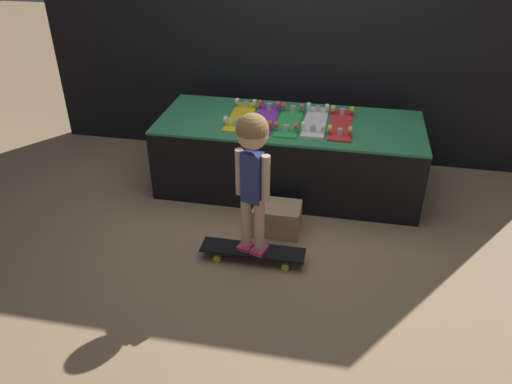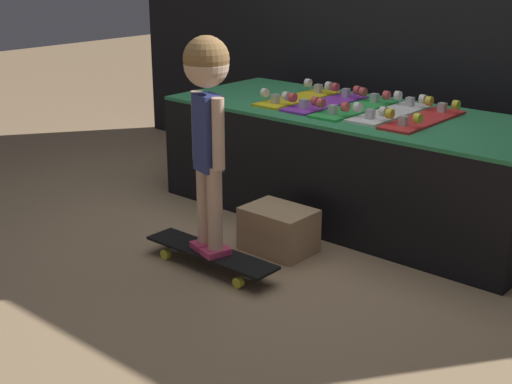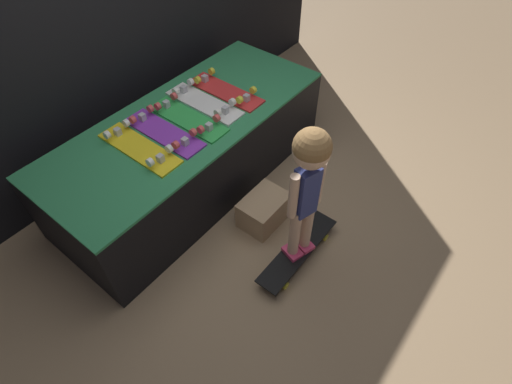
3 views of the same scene
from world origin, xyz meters
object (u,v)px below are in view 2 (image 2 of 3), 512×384
skateboard_green_on_rack (354,107)px  skateboard_white_on_rack (391,111)px  skateboard_yellow_on_rack (297,97)px  skateboard_on_floor (211,254)px  storage_box (279,230)px  skateboard_red_on_rack (423,118)px  skateboard_purple_on_rack (326,102)px  child (207,105)px

skateboard_green_on_rack → skateboard_white_on_rack: bearing=10.3°
skateboard_green_on_rack → skateboard_white_on_rack: size_ratio=1.00×
skateboard_yellow_on_rack → skateboard_on_floor: skateboard_yellow_on_rack is taller
storage_box → skateboard_red_on_rack: bearing=59.6°
skateboard_purple_on_rack → skateboard_green_on_rack: same height
skateboard_green_on_rack → child: size_ratio=0.62×
skateboard_on_floor → child: bearing=180.0°
skateboard_white_on_rack → skateboard_on_floor: 1.29m
skateboard_green_on_rack → storage_box: (0.01, -0.69, -0.53)m
skateboard_red_on_rack → storage_box: bearing=-120.4°
skateboard_purple_on_rack → storage_box: 0.91m
skateboard_red_on_rack → storage_box: (-0.41, -0.70, -0.53)m
skateboard_yellow_on_rack → skateboard_green_on_rack: bearing=-3.4°
skateboard_white_on_rack → skateboard_on_floor: skateboard_white_on_rack is taller
skateboard_green_on_rack → skateboard_on_floor: skateboard_green_on_rack is taller
skateboard_purple_on_rack → skateboard_green_on_rack: bearing=-5.2°
skateboard_purple_on_rack → skateboard_white_on_rack: (0.42, 0.02, 0.00)m
skateboard_on_floor → storage_box: storage_box is taller
skateboard_white_on_rack → skateboard_red_on_rack: bearing=-6.4°
skateboard_green_on_rack → skateboard_red_on_rack: size_ratio=1.00×
skateboard_white_on_rack → storage_box: (-0.20, -0.73, -0.53)m
skateboard_on_floor → child: size_ratio=0.72×
skateboard_white_on_rack → skateboard_on_floor: (-0.31, -1.11, -0.57)m
skateboard_white_on_rack → child: 1.17m
skateboard_purple_on_rack → skateboard_white_on_rack: bearing=2.6°
skateboard_on_floor → skateboard_purple_on_rack: bearing=95.7°
skateboard_yellow_on_rack → skateboard_red_on_rack: same height
skateboard_green_on_rack → skateboard_purple_on_rack: bearing=174.8°
skateboard_yellow_on_rack → skateboard_green_on_rack: same height
skateboard_yellow_on_rack → skateboard_green_on_rack: 0.43m
skateboard_on_floor → skateboard_green_on_rack: bearing=84.5°
child → storage_box: 0.81m
skateboard_yellow_on_rack → storage_box: skateboard_yellow_on_rack is taller
storage_box → skateboard_white_on_rack: bearing=74.7°
skateboard_yellow_on_rack → skateboard_white_on_rack: size_ratio=1.00×
skateboard_yellow_on_rack → skateboard_on_floor: (0.32, -1.10, -0.57)m
skateboard_purple_on_rack → skateboard_green_on_rack: (0.21, -0.02, 0.00)m
skateboard_red_on_rack → skateboard_purple_on_rack: bearing=179.6°
skateboard_red_on_rack → skateboard_on_floor: bearing=-115.8°
skateboard_red_on_rack → child: child is taller
skateboard_red_on_rack → skateboard_on_floor: skateboard_red_on_rack is taller
skateboard_purple_on_rack → child: child is taller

